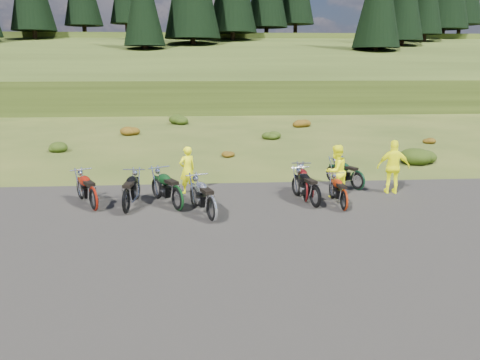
{
  "coord_description": "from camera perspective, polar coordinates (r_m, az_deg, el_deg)",
  "views": [
    {
      "loc": [
        -1.38,
        -13.17,
        4.46
      ],
      "look_at": [
        -0.36,
        0.74,
        0.96
      ],
      "focal_mm": 35.0,
      "sensor_mm": 36.0,
      "label": 1
    }
  ],
  "objects": [
    {
      "name": "shrub_4",
      "position": [
        22.79,
        -1.66,
        3.38
      ],
      "size": [
        0.77,
        0.77,
        0.45
      ],
      "primitive_type": "ellipsoid",
      "color": "#68360D",
      "rests_on": "ground"
    },
    {
      "name": "motorcycle_4",
      "position": [
        15.53,
        7.96,
        -2.74
      ],
      "size": [
        0.83,
        2.13,
        1.09
      ],
      "primitive_type": null,
      "rotation": [
        0.0,
        0.0,
        1.51
      ],
      "color": "#560E0F",
      "rests_on": "ground"
    },
    {
      "name": "person_middle",
      "position": [
        16.34,
        -6.45,
        1.13
      ],
      "size": [
        0.72,
        0.65,
        1.65
      ],
      "primitive_type": "imported",
      "rotation": [
        0.0,
        0.0,
        3.68
      ],
      "color": "#FAFF0D",
      "rests_on": "ground"
    },
    {
      "name": "motorcycle_7",
      "position": [
        17.32,
        14.08,
        -1.27
      ],
      "size": [
        1.5,
        2.07,
        1.04
      ],
      "primitive_type": null,
      "rotation": [
        0.0,
        0.0,
        2.05
      ],
      "color": "black",
      "rests_on": "ground"
    },
    {
      "name": "motorcycle_3",
      "position": [
        13.52,
        -3.44,
        -5.21
      ],
      "size": [
        1.46,
        2.34,
        1.16
      ],
      "primitive_type": null,
      "rotation": [
        0.0,
        0.0,
        1.92
      ],
      "color": "silver",
      "rests_on": "ground"
    },
    {
      "name": "shrub_3",
      "position": [
        35.35,
        -7.35,
        7.48
      ],
      "size": [
        1.56,
        1.56,
        0.92
      ],
      "primitive_type": "ellipsoid",
      "color": "black",
      "rests_on": "ground"
    },
    {
      "name": "shrub_7",
      "position": [
        22.81,
        21.02,
        3.05
      ],
      "size": [
        1.56,
        1.56,
        0.92
      ],
      "primitive_type": "ellipsoid",
      "color": "black",
      "rests_on": "ground"
    },
    {
      "name": "person_right_a",
      "position": [
        16.1,
        11.58,
        0.98
      ],
      "size": [
        1.09,
        1.04,
        1.78
      ],
      "primitive_type": "imported",
      "rotation": [
        0.0,
        0.0,
        3.74
      ],
      "color": "#FAFF0D",
      "rests_on": "ground"
    },
    {
      "name": "shrub_6",
      "position": [
        33.9,
        7.43,
        7.07
      ],
      "size": [
        1.3,
        1.3,
        0.77
      ],
      "primitive_type": "ellipsoid",
      "color": "#68360D",
      "rests_on": "ground"
    },
    {
      "name": "shrub_5",
      "position": [
        28.25,
        3.76,
        5.6
      ],
      "size": [
        1.03,
        1.03,
        0.61
      ],
      "primitive_type": "ellipsoid",
      "color": "black",
      "rests_on": "ground"
    },
    {
      "name": "hill_slope",
      "position": [
        63.34,
        -2.98,
        10.04
      ],
      "size": [
        300.0,
        45.97,
        9.37
      ],
      "primitive_type": null,
      "rotation": [
        0.14,
        0.0,
        0.0
      ],
      "color": "#2D3B13",
      "rests_on": "ground"
    },
    {
      "name": "motorcycle_0",
      "position": [
        14.61,
        -13.63,
        -4.1
      ],
      "size": [
        0.89,
        2.22,
        1.14
      ],
      "primitive_type": null,
      "rotation": [
        0.0,
        0.0,
        1.49
      ],
      "color": "black",
      "rests_on": "ground"
    },
    {
      "name": "motorcycle_2",
      "position": [
        14.61,
        -7.59,
        -3.82
      ],
      "size": [
        1.77,
        2.33,
        1.18
      ],
      "primitive_type": null,
      "rotation": [
        0.0,
        0.0,
        2.09
      ],
      "color": "#0E3314",
      "rests_on": "ground"
    },
    {
      "name": "shrub_2",
      "position": [
        30.43,
        -13.35,
        6.01
      ],
      "size": [
        1.3,
        1.3,
        0.77
      ],
      "primitive_type": "ellipsoid",
      "color": "#68360D",
      "rests_on": "ground"
    },
    {
      "name": "ground",
      "position": [
        13.97,
        1.69,
        -4.54
      ],
      "size": [
        300.0,
        300.0,
        0.0
      ],
      "primitive_type": "plane",
      "color": "#334416",
      "rests_on": "ground"
    },
    {
      "name": "motorcycle_6",
      "position": [
        14.82,
        12.51,
        -3.77
      ],
      "size": [
        0.67,
        1.9,
        0.99
      ],
      "primitive_type": null,
      "rotation": [
        0.0,
        0.0,
        1.59
      ],
      "color": "maroon",
      "rests_on": "ground"
    },
    {
      "name": "gravel_pad",
      "position": [
        12.11,
        2.66,
        -7.56
      ],
      "size": [
        20.0,
        12.0,
        0.04
      ],
      "primitive_type": "cube",
      "color": "black",
      "rests_on": "ground"
    },
    {
      "name": "motorcycle_5",
      "position": [
        14.98,
        9.12,
        -3.43
      ],
      "size": [
        1.18,
        2.19,
        1.09
      ],
      "primitive_type": null,
      "rotation": [
        0.0,
        0.0,
        1.82
      ],
      "color": "black",
      "rests_on": "ground"
    },
    {
      "name": "shrub_1",
      "position": [
        25.99,
        -21.47,
        3.91
      ],
      "size": [
        1.03,
        1.03,
        0.61
      ],
      "primitive_type": "ellipsoid",
      "color": "black",
      "rests_on": "ground"
    },
    {
      "name": "person_right_b",
      "position": [
        17.05,
        18.19,
        1.43
      ],
      "size": [
        1.16,
        0.63,
        1.87
      ],
      "primitive_type": "imported",
      "rotation": [
        0.0,
        0.0,
        2.97
      ],
      "color": "#FAFF0D",
      "rests_on": "ground"
    },
    {
      "name": "motorcycle_1",
      "position": [
        15.17,
        -17.3,
        -3.68
      ],
      "size": [
        1.67,
        2.21,
        1.12
      ],
      "primitive_type": null,
      "rotation": [
        0.0,
        0.0,
        2.08
      ],
      "color": "maroon",
      "rests_on": "ground"
    },
    {
      "name": "shrub_8",
      "position": [
        28.81,
        21.82,
        4.63
      ],
      "size": [
        0.77,
        0.77,
        0.45
      ],
      "primitive_type": "ellipsoid",
      "color": "#68360D",
      "rests_on": "ground"
    },
    {
      "name": "hill_plateau",
      "position": [
        123.26,
        -3.63,
        11.99
      ],
      "size": [
        300.0,
        90.0,
        9.17
      ],
      "primitive_type": "cube",
      "color": "#2D3B13",
      "rests_on": "ground"
    }
  ]
}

